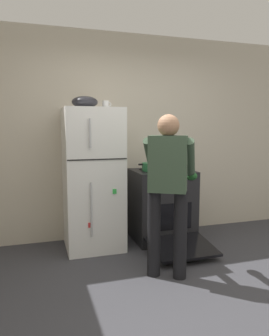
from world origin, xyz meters
TOP-DOWN VIEW (x-y plane):
  - ground at (0.00, 0.00)m, footprint 8.00×8.00m
  - kitchen_wall_back at (0.00, 1.95)m, footprint 6.00×0.10m
  - refrigerator at (-0.48, 1.57)m, footprint 0.68×0.72m
  - stove_range at (0.43, 1.55)m, footprint 0.76×1.23m
  - person_cook at (0.08, 0.58)m, footprint 0.66×0.72m
  - red_pot at (0.27, 1.52)m, footprint 0.36×0.26m
  - coffee_mug at (-0.30, 1.62)m, footprint 0.11×0.08m
  - pepper_mill at (0.73, 1.77)m, footprint 0.05×0.05m
  - mixing_bowl at (-0.56, 1.57)m, footprint 0.31×0.31m

SIDE VIEW (x-z plane):
  - ground at x=0.00m, z-range 0.00..0.00m
  - stove_range at x=0.43m, z-range -0.01..0.92m
  - refrigerator at x=-0.48m, z-range 0.00..1.70m
  - person_cook at x=0.08m, z-range 0.16..1.76m
  - red_pot at x=0.27m, z-range 0.93..1.03m
  - pepper_mill at x=0.73m, z-range 0.93..1.09m
  - kitchen_wall_back at x=0.00m, z-range 0.00..2.70m
  - coffee_mug at x=-0.30m, z-range 1.70..1.80m
  - mixing_bowl at x=-0.56m, z-range 1.70..1.84m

